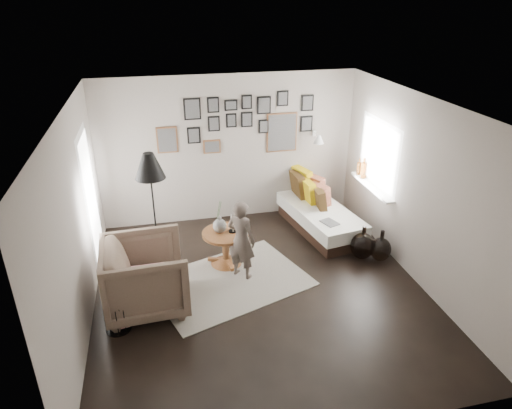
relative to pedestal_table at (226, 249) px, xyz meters
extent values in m
plane|color=black|center=(0.35, -0.79, -0.26)|extent=(4.80, 4.80, 0.00)
plane|color=#9E948A|center=(0.35, 1.61, 1.04)|extent=(4.50, 0.00, 4.50)
plane|color=#9E948A|center=(0.35, -3.19, 1.04)|extent=(4.50, 0.00, 4.50)
plane|color=#9E948A|center=(-1.90, -0.79, 1.04)|extent=(0.00, 4.80, 4.80)
plane|color=#9E948A|center=(2.60, -0.79, 1.04)|extent=(0.00, 4.80, 4.80)
plane|color=white|center=(0.35, -0.79, 2.34)|extent=(4.80, 4.80, 0.00)
plane|color=white|center=(-1.88, 0.41, 0.79)|extent=(0.00, 2.14, 2.14)
plane|color=white|center=(-1.88, 0.41, 0.79)|extent=(0.00, 1.88, 1.88)
plane|color=white|center=(-1.88, 0.41, 0.79)|extent=(0.00, 1.93, 1.93)
plane|color=white|center=(2.59, 0.41, 1.19)|extent=(0.00, 1.30, 1.30)
plane|color=white|center=(2.59, 0.41, 1.19)|extent=(0.00, 1.14, 1.14)
cube|color=white|center=(2.53, 0.41, 0.62)|extent=(0.15, 1.32, 0.04)
cylinder|color=#8C4C14|center=(2.53, 0.76, 0.78)|extent=(0.10, 0.10, 0.28)
cylinder|color=#8C4C14|center=(2.53, 0.93, 0.75)|extent=(0.08, 0.08, 0.22)
cube|color=brown|center=(-0.70, 1.60, 1.29)|extent=(0.35, 0.03, 0.45)
cube|color=black|center=(-0.70, 1.58, 1.29)|extent=(0.30, 0.01, 0.40)
cube|color=black|center=(-0.25, 1.60, 1.79)|extent=(0.28, 0.03, 0.36)
cube|color=black|center=(-0.25, 1.58, 1.79)|extent=(0.23, 0.01, 0.31)
cube|color=black|center=(-0.25, 1.60, 1.34)|extent=(0.22, 0.03, 0.28)
cube|color=black|center=(-0.25, 1.58, 1.34)|extent=(0.17, 0.01, 0.23)
cube|color=black|center=(0.10, 1.60, 1.84)|extent=(0.20, 0.03, 0.26)
cube|color=black|center=(0.10, 1.58, 1.84)|extent=(0.15, 0.01, 0.21)
cube|color=black|center=(0.10, 1.60, 1.52)|extent=(0.20, 0.03, 0.26)
cube|color=black|center=(0.10, 1.58, 1.52)|extent=(0.15, 0.01, 0.21)
cube|color=black|center=(0.40, 1.60, 1.82)|extent=(0.22, 0.03, 0.18)
cube|color=black|center=(0.40, 1.58, 1.82)|extent=(0.17, 0.01, 0.13)
cube|color=black|center=(0.40, 1.60, 1.56)|extent=(0.18, 0.03, 0.24)
cube|color=black|center=(0.40, 1.58, 1.56)|extent=(0.13, 0.01, 0.19)
cube|color=black|center=(0.67, 1.60, 1.86)|extent=(0.18, 0.03, 0.24)
cube|color=black|center=(0.67, 1.58, 1.86)|extent=(0.13, 0.01, 0.19)
cube|color=black|center=(0.67, 1.60, 1.56)|extent=(0.20, 0.03, 0.26)
cube|color=black|center=(0.67, 1.58, 1.56)|extent=(0.15, 0.01, 0.21)
cube|color=black|center=(0.97, 1.60, 1.79)|extent=(0.24, 0.03, 0.30)
cube|color=black|center=(0.97, 1.58, 1.79)|extent=(0.19, 0.01, 0.25)
cube|color=black|center=(0.97, 1.60, 1.42)|extent=(0.18, 0.03, 0.24)
cube|color=black|center=(0.97, 1.58, 1.42)|extent=(0.13, 0.01, 0.19)
cube|color=brown|center=(1.30, 1.60, 1.29)|extent=(0.55, 0.03, 0.70)
cube|color=black|center=(1.30, 1.58, 1.29)|extent=(0.50, 0.01, 0.65)
cube|color=black|center=(1.30, 1.60, 1.89)|extent=(0.20, 0.03, 0.26)
cube|color=black|center=(1.30, 1.58, 1.89)|extent=(0.15, 0.01, 0.21)
cube|color=black|center=(1.75, 1.60, 1.79)|extent=(0.22, 0.03, 0.28)
cube|color=black|center=(1.75, 1.58, 1.79)|extent=(0.17, 0.01, 0.23)
cube|color=black|center=(1.75, 1.60, 1.42)|extent=(0.22, 0.03, 0.28)
cube|color=black|center=(1.75, 1.58, 1.42)|extent=(0.17, 0.01, 0.23)
cube|color=brown|center=(0.05, 1.60, 1.12)|extent=(0.30, 0.03, 0.24)
cube|color=black|center=(0.05, 1.58, 1.12)|extent=(0.25, 0.01, 0.19)
cube|color=white|center=(1.90, 1.58, 1.24)|extent=(0.06, 0.04, 0.10)
cylinder|color=white|center=(1.90, 1.46, 1.26)|extent=(0.02, 0.24, 0.02)
cone|color=white|center=(1.90, 1.33, 1.20)|extent=(0.18, 0.18, 0.14)
cube|color=white|center=(-0.03, -0.49, -0.25)|extent=(2.50, 2.10, 0.01)
cone|color=brown|center=(0.00, 0.00, -0.20)|extent=(0.52, 0.52, 0.10)
cylinder|color=brown|center=(0.00, 0.00, 0.03)|extent=(0.11, 0.11, 0.40)
cylinder|color=brown|center=(0.00, 0.00, 0.28)|extent=(0.70, 0.70, 0.04)
ellipsoid|color=black|center=(-0.08, 0.02, 0.41)|extent=(0.20, 0.20, 0.22)
cylinder|color=black|center=(-0.08, 0.02, 0.54)|extent=(0.06, 0.06, 0.04)
cylinder|color=black|center=(0.11, 0.00, 0.31)|extent=(0.12, 0.12, 0.02)
cube|color=black|center=(1.78, 0.72, -0.15)|extent=(1.05, 1.89, 0.21)
cube|color=white|center=(1.78, 0.72, 0.05)|extent=(1.12, 1.96, 0.23)
cube|color=#CAA00B|center=(1.80, 1.45, 0.40)|extent=(0.37, 0.57, 0.52)
cube|color=#372511|center=(1.67, 1.36, 0.37)|extent=(0.24, 0.48, 0.47)
cube|color=maroon|center=(1.91, 1.21, 0.36)|extent=(0.39, 0.49, 0.45)
cube|color=#CAA00B|center=(1.72, 1.08, 0.35)|extent=(0.24, 0.45, 0.43)
cube|color=maroon|center=(1.87, 0.91, 0.34)|extent=(0.33, 0.44, 0.39)
cube|color=#372511|center=(1.78, 0.77, 0.33)|extent=(0.22, 0.39, 0.37)
cube|color=black|center=(1.73, 0.17, 0.18)|extent=(0.29, 0.34, 0.02)
imported|color=#715D4C|center=(-1.18, -0.80, 0.23)|extent=(1.10, 1.08, 0.96)
cube|color=silver|center=(-1.15, -0.75, 0.22)|extent=(0.44, 0.45, 0.20)
cylinder|color=black|center=(-1.00, 0.14, -0.24)|extent=(0.28, 0.28, 0.03)
cylinder|color=black|center=(-1.00, 0.14, 0.56)|extent=(0.02, 0.02, 1.62)
cone|color=black|center=(-1.00, 0.14, 1.39)|extent=(0.43, 0.43, 0.36)
cube|color=black|center=(-1.56, -1.18, -0.09)|extent=(0.21, 0.20, 0.29)
cube|color=silver|center=(-1.53, -1.20, -0.09)|extent=(0.22, 0.11, 0.29)
ellipsoid|color=black|center=(2.10, -0.30, -0.04)|extent=(0.37, 0.37, 0.43)
cylinder|color=black|center=(2.10, -0.30, 0.24)|extent=(0.06, 0.06, 0.13)
ellipsoid|color=black|center=(2.35, -0.42, -0.07)|extent=(0.33, 0.33, 0.38)
cylinder|color=black|center=(2.35, -0.42, 0.19)|extent=(0.06, 0.06, 0.13)
imported|color=brown|center=(0.17, -0.37, 0.35)|extent=(0.52, 0.51, 1.21)
camera|label=1|loc=(-0.89, -5.93, 3.57)|focal=32.00mm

